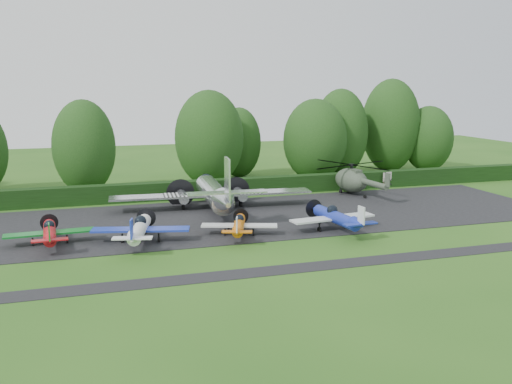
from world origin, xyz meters
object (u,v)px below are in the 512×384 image
object	(u,v)px
light_plane_red	(50,232)
helicopter	(351,178)
transport_plane	(214,193)
sign_board	(393,177)
light_plane_orange	(239,225)
light_plane_white	(140,229)
light_plane_blue	(336,217)

from	to	relation	value
light_plane_red	helicopter	bearing A→B (deg)	23.67
transport_plane	helicopter	bearing A→B (deg)	9.36
transport_plane	sign_board	world-z (taller)	transport_plane
light_plane_orange	sign_board	bearing A→B (deg)	15.94
transport_plane	light_plane_red	size ratio (longest dim) A/B	2.83
light_plane_red	sign_board	distance (m)	42.72
light_plane_white	helicopter	bearing A→B (deg)	14.49
light_plane_red	light_plane_white	distance (m)	7.13
light_plane_red	light_plane_orange	bearing A→B (deg)	-3.97
light_plane_red	helicopter	world-z (taller)	helicopter
transport_plane	light_plane_orange	world-z (taller)	transport_plane
light_plane_orange	sign_board	xyz separation A→B (m)	(24.73, 16.95, 0.30)
transport_plane	light_plane_white	world-z (taller)	transport_plane
light_plane_red	light_plane_orange	distance (m)	15.34
transport_plane	light_plane_white	bearing A→B (deg)	-134.76
light_plane_orange	light_plane_blue	xyz separation A→B (m)	(8.66, -0.74, 0.23)
transport_plane	light_plane_white	distance (m)	13.10
light_plane_white	light_plane_blue	xyz separation A→B (m)	(16.94, -0.98, 0.00)
light_plane_blue	helicopter	distance (m)	17.55
light_plane_white	light_plane_orange	size ratio (longest dim) A/B	1.22
transport_plane	helicopter	xyz separation A→B (m)	(17.41, 4.15, 0.06)
helicopter	sign_board	xyz separation A→B (m)	(7.06, 2.63, -0.58)
sign_board	helicopter	bearing A→B (deg)	-141.04
sign_board	light_plane_red	bearing A→B (deg)	-140.77
light_plane_white	sign_board	bearing A→B (deg)	12.87
sign_board	transport_plane	bearing A→B (deg)	-146.01
light_plane_blue	sign_board	bearing A→B (deg)	54.05
light_plane_orange	helicopter	world-z (taller)	helicopter
light_plane_white	sign_board	distance (m)	37.00
light_plane_red	light_plane_orange	world-z (taller)	light_plane_red
helicopter	light_plane_red	bearing A→B (deg)	-153.51
transport_plane	light_plane_red	bearing A→B (deg)	-155.76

